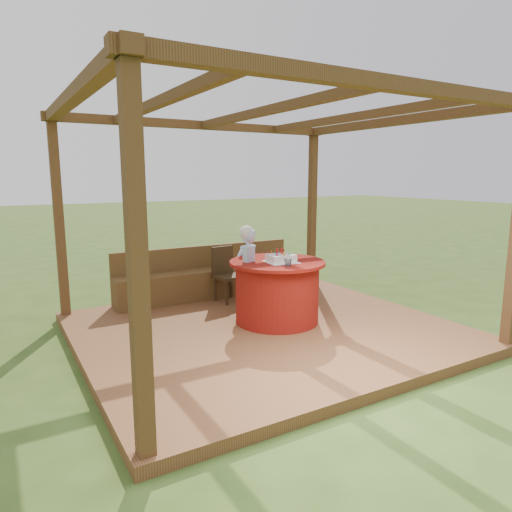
% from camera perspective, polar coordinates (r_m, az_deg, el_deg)
% --- Properties ---
extents(ground, '(60.00, 60.00, 0.00)m').
position_cam_1_polar(ground, '(5.94, 1.23, -9.91)').
color(ground, '#314B19').
rests_on(ground, ground).
extents(deck, '(4.50, 4.00, 0.12)m').
position_cam_1_polar(deck, '(5.92, 1.24, -9.36)').
color(deck, brown).
rests_on(deck, ground).
extents(pergola, '(4.50, 4.00, 2.72)m').
position_cam_1_polar(pergola, '(5.60, 1.33, 13.93)').
color(pergola, brown).
rests_on(pergola, deck).
extents(bench, '(3.00, 0.42, 0.80)m').
position_cam_1_polar(bench, '(7.29, -5.83, -3.01)').
color(bench, brown).
rests_on(bench, deck).
extents(table, '(1.24, 1.24, 0.81)m').
position_cam_1_polar(table, '(6.00, 2.66, -4.39)').
color(table, maroon).
rests_on(table, deck).
extents(chair, '(0.44, 0.44, 0.83)m').
position_cam_1_polar(chair, '(7.00, -3.74, -2.00)').
color(chair, '#322110').
rests_on(chair, deck).
extents(elderly_woman, '(0.49, 0.40, 1.21)m').
position_cam_1_polar(elderly_woman, '(6.50, -1.17, -1.40)').
color(elderly_woman, '#ABD2FF').
rests_on(elderly_woman, deck).
extents(birthday_cake, '(0.41, 0.41, 0.17)m').
position_cam_1_polar(birthday_cake, '(5.83, 3.15, -0.27)').
color(birthday_cake, white).
rests_on(birthday_cake, table).
extents(gift_bag, '(0.16, 0.12, 0.20)m').
position_cam_1_polar(gift_bag, '(5.84, -0.90, 0.23)').
color(gift_bag, '#D086BF').
rests_on(gift_bag, table).
extents(drinking_glass, '(0.13, 0.13, 0.09)m').
position_cam_1_polar(drinking_glass, '(5.56, 4.03, -0.84)').
color(drinking_glass, silver).
rests_on(drinking_glass, table).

